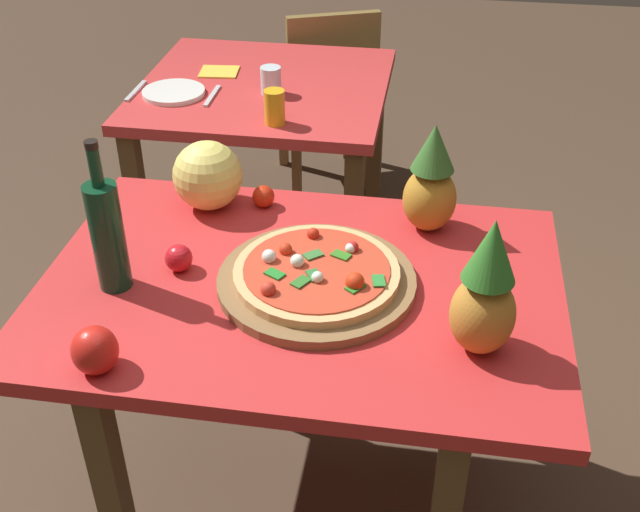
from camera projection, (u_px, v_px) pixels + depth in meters
ground_plane at (304, 494)px, 2.27m from camera, size 10.00×10.00×0.00m
display_table at (301, 315)px, 1.89m from camera, size 1.22×0.85×0.76m
background_table at (265, 113)px, 2.90m from camera, size 0.89×0.86×0.76m
dining_chair at (327, 88)px, 3.52m from camera, size 0.52×0.52×0.85m
pizza_board at (317, 281)px, 1.82m from camera, size 0.46×0.46×0.02m
pizza at (316, 272)px, 1.80m from camera, size 0.39×0.39×0.06m
wine_bottle at (107, 234)px, 1.75m from camera, size 0.08×0.08×0.37m
pineapple_left at (485, 294)px, 1.57m from camera, size 0.13×0.13×0.32m
pineapple_right at (431, 183)px, 1.96m from camera, size 0.14×0.14×0.29m
melon at (208, 176)px, 2.07m from camera, size 0.19×0.19×0.19m
bell_pepper at (95, 350)px, 1.57m from camera, size 0.10×0.10×0.10m
tomato_beside_pepper at (179, 258)px, 1.86m from camera, size 0.07×0.07×0.07m
tomato_by_bottle at (263, 196)px, 2.11m from camera, size 0.06×0.06×0.06m
drinking_glass_juice at (275, 107)px, 2.53m from camera, size 0.07×0.07×0.11m
drinking_glass_water at (271, 80)px, 2.74m from camera, size 0.07×0.07×0.10m
dinner_plate at (174, 92)px, 2.75m from camera, size 0.22×0.22×0.02m
fork_utensil at (136, 91)px, 2.77m from camera, size 0.02×0.18×0.01m
knife_utensil at (212, 96)px, 2.74m from camera, size 0.02×0.18×0.01m
napkin_folded at (219, 72)px, 2.93m from camera, size 0.15×0.13×0.01m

